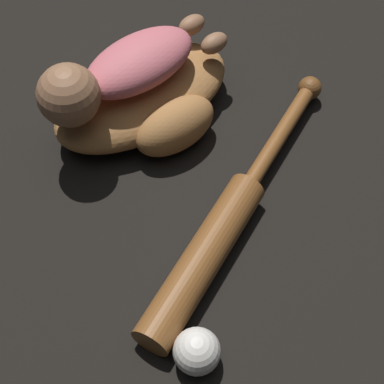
{
  "coord_description": "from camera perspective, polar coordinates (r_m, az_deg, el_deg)",
  "views": [
    {
      "loc": [
        0.28,
        0.84,
        0.94
      ],
      "look_at": [
        0.02,
        0.3,
        0.08
      ],
      "focal_mm": 60.0,
      "sensor_mm": 36.0,
      "label": 1
    }
  ],
  "objects": [
    {
      "name": "baseball_glove",
      "position": [
        1.22,
        -3.79,
        8.19
      ],
      "size": [
        0.4,
        0.29,
        0.1
      ],
      "color": "#A8703D",
      "rests_on": "ground"
    },
    {
      "name": "baseball",
      "position": [
        0.97,
        0.43,
        -13.98
      ],
      "size": [
        0.07,
        0.07,
        0.07
      ],
      "color": "white",
      "rests_on": "ground"
    },
    {
      "name": "ground_plane",
      "position": [
        1.29,
        -4.97,
        8.18
      ],
      "size": [
        6.0,
        6.0,
        0.0
      ],
      "primitive_type": "plane",
      "color": "black"
    },
    {
      "name": "baby_figure",
      "position": [
        1.15,
        -6.56,
        10.55
      ],
      "size": [
        0.38,
        0.19,
        0.11
      ],
      "color": "#D16670",
      "rests_on": "baseball_glove"
    },
    {
      "name": "baseball_bat",
      "position": [
        1.07,
        2.62,
        -3.31
      ],
      "size": [
        0.53,
        0.39,
        0.06
      ],
      "color": "brown",
      "rests_on": "ground"
    }
  ]
}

